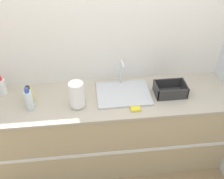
% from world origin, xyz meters
% --- Properties ---
extents(ground_plane, '(12.00, 12.00, 0.00)m').
position_xyz_m(ground_plane, '(0.00, 0.00, 0.00)').
color(ground_plane, '#937A56').
extents(wall_back, '(4.97, 0.06, 2.60)m').
position_xyz_m(wall_back, '(0.00, 0.66, 1.30)').
color(wall_back, silver).
rests_on(wall_back, ground_plane).
extents(counter_cabinet, '(2.60, 0.65, 0.90)m').
position_xyz_m(counter_cabinet, '(0.00, 0.31, 0.45)').
color(counter_cabinet, tan).
rests_on(counter_cabinet, ground_plane).
extents(sink, '(0.53, 0.41, 0.30)m').
position_xyz_m(sink, '(0.20, 0.35, 0.92)').
color(sink, silver).
rests_on(sink, counter_cabinet).
extents(paper_towel_roll, '(0.14, 0.14, 0.26)m').
position_xyz_m(paper_towel_roll, '(-0.25, 0.22, 1.03)').
color(paper_towel_roll, '#4C4C51').
rests_on(paper_towel_roll, counter_cabinet).
extents(dish_rack, '(0.31, 0.20, 0.12)m').
position_xyz_m(dish_rack, '(0.67, 0.30, 0.94)').
color(dish_rack, '#2D2D2D').
rests_on(dish_rack, counter_cabinet).
extents(bottle_yellow, '(0.07, 0.07, 0.16)m').
position_xyz_m(bottle_yellow, '(-0.72, 0.36, 0.97)').
color(bottle_yellow, yellow).
rests_on(bottle_yellow, counter_cabinet).
extents(bottle_white_spray, '(0.08, 0.08, 0.19)m').
position_xyz_m(bottle_white_spray, '(-1.00, 0.51, 0.98)').
color(bottle_white_spray, white).
rests_on(bottle_white_spray, counter_cabinet).
extents(bottle_clear, '(0.08, 0.08, 0.23)m').
position_xyz_m(bottle_clear, '(-0.69, 0.24, 1.00)').
color(bottle_clear, silver).
rests_on(bottle_clear, counter_cabinet).
extents(sponge, '(0.09, 0.06, 0.02)m').
position_xyz_m(sponge, '(0.28, 0.10, 0.91)').
color(sponge, yellow).
rests_on(sponge, counter_cabinet).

